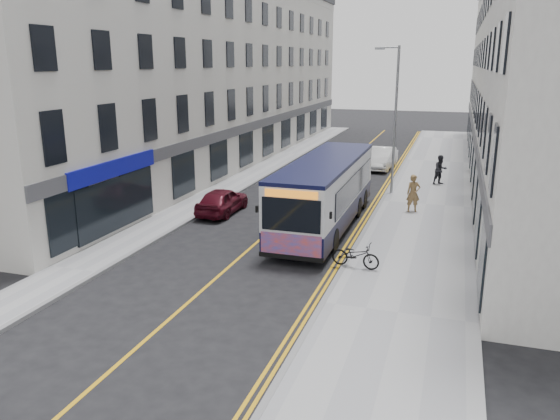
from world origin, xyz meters
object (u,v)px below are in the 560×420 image
Objects in this scene: streetlamp at (394,115)px; car_maroon at (222,201)px; bicycle at (356,255)px; city_bus at (326,190)px; pedestrian_far at (440,170)px; pedestrian_near at (413,193)px; car_white at (381,158)px.

streetlamp is 2.13× the size of car_maroon.
city_bus is at bearing 32.89° from bicycle.
pedestrian_far is at bearing 50.39° from streetlamp.
bicycle is at bearing -136.05° from pedestrian_far.
pedestrian_far is 0.46× the size of car_maroon.
pedestrian_near is 1.04× the size of pedestrian_far.
streetlamp reaches higher than car_white.
streetlamp is 1.81× the size of car_white.
car_maroon is at bearing -108.41° from car_white.
bicycle is at bearing -117.94° from pedestrian_near.
pedestrian_far is (1.03, 6.81, -0.04)m from pedestrian_near.
streetlamp is 4.59× the size of pedestrian_far.
pedestrian_near reaches higher than car_maroon.
city_bus is at bearing -105.73° from streetlamp.
car_maroon reaches higher than bicycle.
city_bus is 2.39× the size of car_white.
city_bus is 6.08× the size of pedestrian_far.
city_bus reaches higher than car_white.
pedestrian_near is at bearing -70.83° from car_white.
car_white is (-3.06, 11.27, -0.30)m from pedestrian_near.
city_bus is 11.26m from pedestrian_far.
car_maroon is (-7.32, -6.49, -3.74)m from streetlamp.
pedestrian_far reaches higher than car_white.
city_bus is at bearing -151.32° from pedestrian_far.
car_white is at bearing 13.06° from bicycle.
car_maroon is at bearing 178.33° from pedestrian_near.
city_bus is at bearing -154.77° from pedestrian_near.
pedestrian_far is 6.06m from car_white.
city_bus reaches higher than pedestrian_near.
pedestrian_far reaches higher than car_maroon.
city_bus is 5.83× the size of pedestrian_near.
pedestrian_far is 13.76m from car_maroon.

